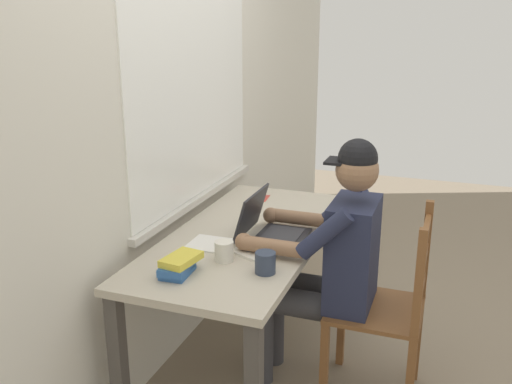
{
  "coord_description": "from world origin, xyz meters",
  "views": [
    {
      "loc": [
        -2.43,
        -0.93,
        1.74
      ],
      "look_at": [
        -0.01,
        -0.05,
        0.95
      ],
      "focal_mm": 39.65,
      "sensor_mm": 36.0,
      "label": 1
    }
  ],
  "objects_px": {
    "computer_mouse": "(302,218)",
    "coffee_mug_white": "(224,251)",
    "landscape_photo_print": "(260,198)",
    "wooden_chair": "(388,309)",
    "coffee_mug_dark": "(265,262)",
    "book_stack_main": "(179,265)",
    "desk": "(247,251)",
    "laptop": "(268,228)",
    "seated_person": "(330,256)"
  },
  "relations": [
    {
      "from": "computer_mouse",
      "to": "coffee_mug_white",
      "type": "bearing_deg",
      "value": 162.83
    },
    {
      "from": "landscape_photo_print",
      "to": "wooden_chair",
      "type": "bearing_deg",
      "value": -130.69
    },
    {
      "from": "coffee_mug_white",
      "to": "coffee_mug_dark",
      "type": "relative_size",
      "value": 0.97
    },
    {
      "from": "book_stack_main",
      "to": "landscape_photo_print",
      "type": "bearing_deg",
      "value": 1.61
    },
    {
      "from": "desk",
      "to": "laptop",
      "type": "xyz_separation_m",
      "value": [
        -0.03,
        -0.12,
        0.15
      ]
    },
    {
      "from": "seated_person",
      "to": "computer_mouse",
      "type": "relative_size",
      "value": 12.47
    },
    {
      "from": "computer_mouse",
      "to": "book_stack_main",
      "type": "xyz_separation_m",
      "value": [
        -0.79,
        0.31,
        0.02
      ]
    },
    {
      "from": "coffee_mug_dark",
      "to": "book_stack_main",
      "type": "bearing_deg",
      "value": 112.03
    },
    {
      "from": "wooden_chair",
      "to": "book_stack_main",
      "type": "relative_size",
      "value": 4.62
    },
    {
      "from": "book_stack_main",
      "to": "landscape_photo_print",
      "type": "xyz_separation_m",
      "value": [
        1.08,
        0.03,
        -0.04
      ]
    },
    {
      "from": "seated_person",
      "to": "coffee_mug_white",
      "type": "relative_size",
      "value": 10.31
    },
    {
      "from": "wooden_chair",
      "to": "landscape_photo_print",
      "type": "relative_size",
      "value": 7.25
    },
    {
      "from": "computer_mouse",
      "to": "coffee_mug_dark",
      "type": "height_order",
      "value": "coffee_mug_dark"
    },
    {
      "from": "desk",
      "to": "book_stack_main",
      "type": "xyz_separation_m",
      "value": [
        -0.53,
        0.1,
        0.14
      ]
    },
    {
      "from": "seated_person",
      "to": "landscape_photo_print",
      "type": "height_order",
      "value": "seated_person"
    },
    {
      "from": "seated_person",
      "to": "wooden_chair",
      "type": "distance_m",
      "value": 0.36
    },
    {
      "from": "landscape_photo_print",
      "to": "computer_mouse",
      "type": "bearing_deg",
      "value": -136.49
    },
    {
      "from": "laptop",
      "to": "coffee_mug_dark",
      "type": "height_order",
      "value": "laptop"
    },
    {
      "from": "wooden_chair",
      "to": "landscape_photo_print",
      "type": "height_order",
      "value": "wooden_chair"
    },
    {
      "from": "computer_mouse",
      "to": "book_stack_main",
      "type": "height_order",
      "value": "book_stack_main"
    },
    {
      "from": "computer_mouse",
      "to": "coffee_mug_dark",
      "type": "distance_m",
      "value": 0.66
    },
    {
      "from": "book_stack_main",
      "to": "landscape_photo_print",
      "type": "distance_m",
      "value": 1.08
    },
    {
      "from": "wooden_chair",
      "to": "coffee_mug_white",
      "type": "relative_size",
      "value": 7.79
    },
    {
      "from": "coffee_mug_white",
      "to": "landscape_photo_print",
      "type": "xyz_separation_m",
      "value": [
        0.89,
        0.15,
        -0.04
      ]
    },
    {
      "from": "landscape_photo_print",
      "to": "seated_person",
      "type": "bearing_deg",
      "value": -142.25
    },
    {
      "from": "desk",
      "to": "landscape_photo_print",
      "type": "height_order",
      "value": "landscape_photo_print"
    },
    {
      "from": "seated_person",
      "to": "laptop",
      "type": "relative_size",
      "value": 3.78
    },
    {
      "from": "seated_person",
      "to": "book_stack_main",
      "type": "bearing_deg",
      "value": 133.37
    },
    {
      "from": "book_stack_main",
      "to": "laptop",
      "type": "bearing_deg",
      "value": -24.05
    },
    {
      "from": "wooden_chair",
      "to": "laptop",
      "type": "height_order",
      "value": "laptop"
    },
    {
      "from": "wooden_chair",
      "to": "book_stack_main",
      "type": "xyz_separation_m",
      "value": [
        -0.49,
        0.8,
        0.31
      ]
    },
    {
      "from": "coffee_mug_white",
      "to": "book_stack_main",
      "type": "height_order",
      "value": "coffee_mug_white"
    },
    {
      "from": "seated_person",
      "to": "wooden_chair",
      "type": "relative_size",
      "value": 1.32
    },
    {
      "from": "laptop",
      "to": "desk",
      "type": "bearing_deg",
      "value": 74.17
    },
    {
      "from": "landscape_photo_print",
      "to": "book_stack_main",
      "type": "bearing_deg",
      "value": 176.19
    },
    {
      "from": "wooden_chair",
      "to": "coffee_mug_white",
      "type": "distance_m",
      "value": 0.81
    },
    {
      "from": "laptop",
      "to": "seated_person",
      "type": "bearing_deg",
      "value": -90.16
    },
    {
      "from": "coffee_mug_dark",
      "to": "book_stack_main",
      "type": "xyz_separation_m",
      "value": [
        -0.13,
        0.33,
        -0.0
      ]
    },
    {
      "from": "coffee_mug_white",
      "to": "coffee_mug_dark",
      "type": "bearing_deg",
      "value": -104.78
    },
    {
      "from": "computer_mouse",
      "to": "landscape_photo_print",
      "type": "xyz_separation_m",
      "value": [
        0.29,
        0.34,
        -0.02
      ]
    },
    {
      "from": "desk",
      "to": "coffee_mug_white",
      "type": "distance_m",
      "value": 0.37
    },
    {
      "from": "book_stack_main",
      "to": "desk",
      "type": "bearing_deg",
      "value": -10.55
    },
    {
      "from": "book_stack_main",
      "to": "wooden_chair",
      "type": "bearing_deg",
      "value": -58.42
    },
    {
      "from": "desk",
      "to": "computer_mouse",
      "type": "xyz_separation_m",
      "value": [
        0.26,
        -0.21,
        0.11
      ]
    },
    {
      "from": "laptop",
      "to": "computer_mouse",
      "type": "xyz_separation_m",
      "value": [
        0.29,
        -0.09,
        -0.04
      ]
    },
    {
      "from": "coffee_mug_white",
      "to": "coffee_mug_dark",
      "type": "xyz_separation_m",
      "value": [
        -0.06,
        -0.21,
        0.0
      ]
    },
    {
      "from": "computer_mouse",
      "to": "landscape_photo_print",
      "type": "relative_size",
      "value": 0.77
    },
    {
      "from": "computer_mouse",
      "to": "coffee_mug_white",
      "type": "xyz_separation_m",
      "value": [
        -0.6,
        0.19,
        0.03
      ]
    },
    {
      "from": "coffee_mug_white",
      "to": "landscape_photo_print",
      "type": "bearing_deg",
      "value": 9.7
    },
    {
      "from": "seated_person",
      "to": "coffee_mug_dark",
      "type": "height_order",
      "value": "seated_person"
    }
  ]
}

